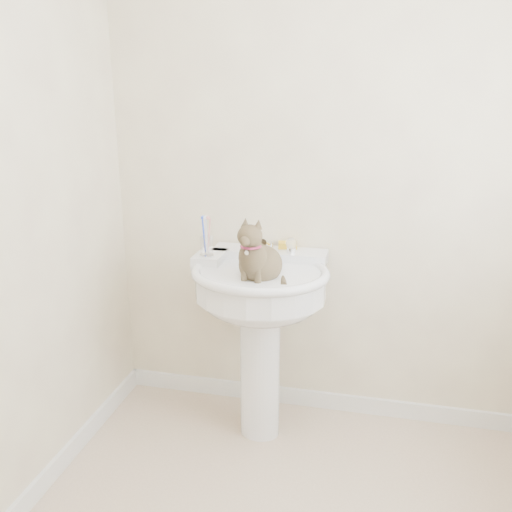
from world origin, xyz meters
The scene contains 7 objects.
wall_back centered at (0.00, 1.10, 1.25)m, with size 2.20×0.00×2.50m, color #F3E8C0, non-canonical shape.
baseboard_back centered at (0.00, 1.09, 0.04)m, with size 2.20×0.02×0.09m, color white.
pedestal_sink centered at (-0.30, 0.81, 0.69)m, with size 0.64×0.63×0.88m.
faucet centered at (-0.29, 0.97, 0.93)m, with size 0.28×0.12×0.14m.
soap_bar centered at (-0.21, 1.06, 0.90)m, with size 0.09×0.06×0.03m, color gold.
toothbrush_cup centered at (-0.56, 0.84, 0.93)m, with size 0.07×0.07×0.18m.
cat centered at (-0.28, 0.73, 0.92)m, with size 0.21×0.26×0.38m.
Camera 1 is at (0.21, -1.44, 1.62)m, focal length 38.00 mm.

